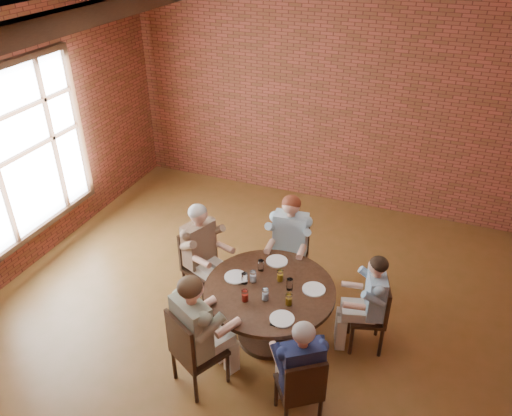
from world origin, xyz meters
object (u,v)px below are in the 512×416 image
(dining_table, at_px, (269,303))
(diner_a, at_px, (369,303))
(chair_a, at_px, (374,313))
(diner_c, at_px, (203,253))
(chair_b, at_px, (290,252))
(chair_c, at_px, (199,261))
(diner_e, at_px, (300,372))
(chair_e, at_px, (301,389))
(chair_d, at_px, (191,349))
(smartphone, at_px, (276,321))
(diner_b, at_px, (289,245))
(diner_d, at_px, (198,332))

(dining_table, bearing_deg, diner_a, 15.66)
(chair_a, distance_m, diner_c, 2.19)
(chair_b, xyz_separation_m, chair_c, (-1.03, -0.61, -0.00))
(chair_c, height_order, diner_e, diner_e)
(chair_c, distance_m, diner_c, 0.19)
(chair_b, bearing_deg, diner_e, -74.70)
(chair_a, relative_size, chair_e, 0.98)
(chair_a, bearing_deg, dining_table, -90.00)
(diner_a, distance_m, chair_d, 2.01)
(diner_e, bearing_deg, chair_b, -104.49)
(diner_c, distance_m, chair_d, 1.46)
(diner_e, bearing_deg, diner_c, -73.02)
(diner_a, bearing_deg, smartphone, -63.02)
(diner_c, bearing_deg, chair_a, -70.96)
(chair_d, bearing_deg, chair_e, -153.34)
(smartphone, bearing_deg, chair_d, -146.46)
(diner_c, height_order, chair_e, diner_c)
(chair_e, relative_size, diner_e, 0.71)
(chair_e, bearing_deg, chair_a, -144.42)
(dining_table, bearing_deg, chair_a, 15.66)
(diner_a, height_order, smartphone, diner_a)
(chair_e, bearing_deg, diner_a, -141.81)
(diner_a, bearing_deg, chair_c, -109.27)
(chair_c, height_order, chair_e, chair_c)
(diner_b, bearing_deg, chair_b, 90.00)
(dining_table, xyz_separation_m, chair_a, (1.14, 0.32, -0.04))
(diner_a, distance_m, diner_d, 1.92)
(diner_b, xyz_separation_m, chair_c, (-1.04, -0.52, -0.17))
(diner_b, height_order, diner_c, diner_b)
(diner_d, relative_size, chair_e, 1.56)
(chair_d, bearing_deg, chair_a, -114.24)
(chair_d, relative_size, chair_e, 1.08)
(chair_c, relative_size, diner_c, 0.70)
(diner_b, height_order, chair_c, diner_b)
(chair_b, xyz_separation_m, chair_d, (-0.41, -1.99, 0.01))
(diner_a, height_order, diner_c, diner_c)
(diner_b, bearing_deg, diner_e, -74.01)
(chair_b, height_order, diner_d, diner_d)
(diner_c, xyz_separation_m, smartphone, (1.28, -0.87, 0.08))
(diner_b, distance_m, diner_d, 1.85)
(diner_e, bearing_deg, chair_d, -33.37)
(chair_a, height_order, chair_e, chair_e)
(chair_a, height_order, chair_b, chair_b)
(diner_a, height_order, diner_d, diner_d)
(dining_table, relative_size, smartphone, 9.94)
(diner_a, bearing_deg, diner_e, -35.37)
(diner_b, relative_size, chair_d, 1.40)
(chair_d, height_order, diner_e, diner_e)
(chair_e, distance_m, diner_e, 0.16)
(chair_a, bearing_deg, diner_b, -133.18)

